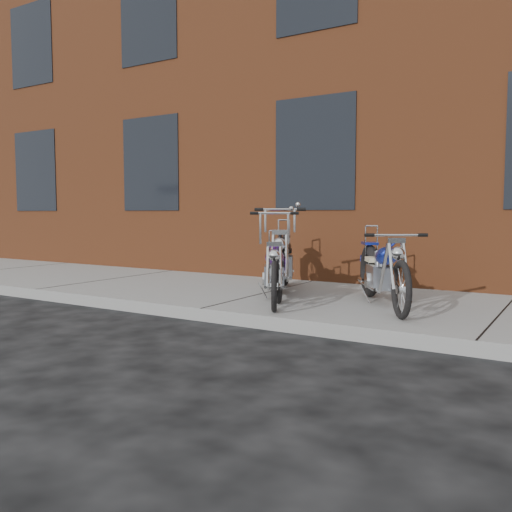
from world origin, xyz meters
The scene contains 6 objects.
ground centered at (0.00, 0.00, 0.00)m, with size 120.00×120.00×0.00m, color black.
sidewalk centered at (0.00, 1.50, 0.07)m, with size 22.00×3.00×0.15m, color gray.
building_brick centered at (0.00, 8.00, 4.00)m, with size 22.00×10.00×8.00m, color brown.
chopper_purple centered at (0.46, 0.91, 0.51)m, with size 1.06×1.78×1.12m.
chopper_blue centered at (1.73, 1.28, 0.54)m, with size 1.24×1.88×0.94m.
chopper_third centered at (0.21, 1.56, 0.56)m, with size 1.12×2.11×1.17m.
Camera 1 is at (3.80, -4.93, 1.26)m, focal length 38.00 mm.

